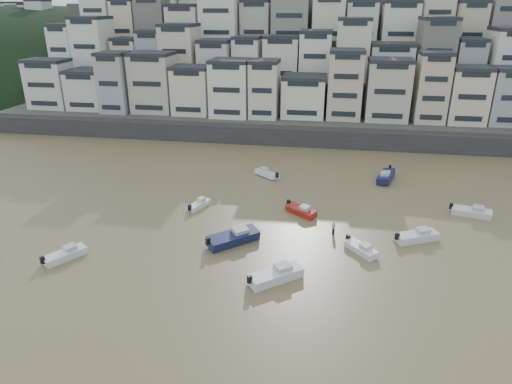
% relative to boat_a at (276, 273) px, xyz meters
% --- Properties ---
extents(sea_strip, '(340.00, 340.00, 0.00)m').
position_rel_boat_a_xyz_m(sea_strip, '(-122.84, 128.32, -0.85)').
color(sea_strip, '#485A67').
rests_on(sea_strip, ground).
extents(harbor_wall, '(140.00, 3.00, 3.50)m').
position_rel_boat_a_xyz_m(harbor_wall, '(-2.84, 48.32, 0.89)').
color(harbor_wall, '#38383A').
rests_on(harbor_wall, ground).
extents(hillside, '(141.04, 66.00, 50.00)m').
position_rel_boat_a_xyz_m(hillside, '(1.90, 88.16, 12.15)').
color(hillside, '#4C4C47').
rests_on(hillside, ground).
extents(headland, '(216.00, 135.00, 53.33)m').
position_rel_boat_a_xyz_m(headland, '(-107.84, 118.31, -0.84)').
color(headland, black).
rests_on(headland, ground).
extents(boat_a, '(6.19, 5.56, 1.72)m').
position_rel_boat_a_xyz_m(boat_a, '(0.00, 0.00, 0.00)').
color(boat_a, silver).
rests_on(boat_a, ground).
extents(boat_b, '(4.18, 4.51, 1.27)m').
position_rel_boat_a_xyz_m(boat_b, '(8.76, 7.17, -0.22)').
color(boat_b, silver).
rests_on(boat_b, ground).
extents(boat_c, '(6.60, 6.26, 1.87)m').
position_rel_boat_a_xyz_m(boat_c, '(-5.85, 6.88, 0.08)').
color(boat_c, '#151B42').
rests_on(boat_c, ground).
extents(boat_d, '(5.92, 4.14, 1.55)m').
position_rel_boat_a_xyz_m(boat_d, '(15.36, 11.18, -0.08)').
color(boat_d, silver).
rests_on(boat_d, ground).
extents(boat_e, '(4.83, 4.34, 1.34)m').
position_rel_boat_a_xyz_m(boat_e, '(1.33, 16.16, -0.19)').
color(boat_e, maroon).
rests_on(boat_e, ground).
extents(boat_f, '(2.86, 4.35, 1.13)m').
position_rel_boat_a_xyz_m(boat_f, '(-12.65, 16.10, -0.29)').
color(boat_f, white).
rests_on(boat_f, ground).
extents(boat_g, '(5.64, 2.99, 1.47)m').
position_rel_boat_a_xyz_m(boat_g, '(23.55, 19.48, -0.13)').
color(boat_g, silver).
rests_on(boat_g, ground).
extents(boat_h, '(4.84, 4.29, 1.34)m').
position_rel_boat_a_xyz_m(boat_h, '(-5.21, 29.64, -0.19)').
color(boat_h, silver).
rests_on(boat_h, ground).
extents(boat_i, '(3.79, 6.67, 1.73)m').
position_rel_boat_a_xyz_m(boat_i, '(13.65, 31.14, 0.01)').
color(boat_i, '#151741').
rests_on(boat_i, ground).
extents(boat_j, '(4.15, 5.11, 1.37)m').
position_rel_boat_a_xyz_m(boat_j, '(-23.30, 0.40, -0.17)').
color(boat_j, silver).
rests_on(boat_j, ground).
extents(person_pink, '(0.44, 0.44, 1.74)m').
position_rel_boat_a_xyz_m(person_pink, '(5.64, 11.15, 0.01)').
color(person_pink, '#BC8589').
rests_on(person_pink, ground).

